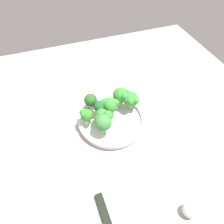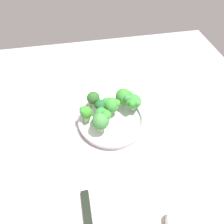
% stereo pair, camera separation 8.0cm
% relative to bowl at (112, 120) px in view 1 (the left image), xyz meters
% --- Properties ---
extents(ground_plane, '(1.30, 1.30, 0.03)m').
position_rel_bowl_xyz_m(ground_plane, '(-0.03, -0.01, -0.03)').
color(ground_plane, '#AEA5A1').
extents(bowl, '(0.26, 0.26, 0.03)m').
position_rel_bowl_xyz_m(bowl, '(0.00, 0.00, 0.00)').
color(bowl, white).
rests_on(bowl, ground_plane).
extents(broccoli_floret_0, '(0.06, 0.07, 0.08)m').
position_rel_bowl_xyz_m(broccoli_floret_0, '(-0.05, 0.04, 0.06)').
color(broccoli_floret_0, '#92C16A').
rests_on(broccoli_floret_0, bowl).
extents(broccoli_floret_1, '(0.05, 0.05, 0.06)m').
position_rel_bowl_xyz_m(broccoli_floret_1, '(0.08, 0.06, 0.05)').
color(broccoli_floret_1, '#A0CA67').
rests_on(broccoli_floret_1, bowl).
extents(broccoli_floret_2, '(0.06, 0.07, 0.06)m').
position_rel_bowl_xyz_m(broccoli_floret_2, '(0.03, -0.00, 0.05)').
color(broccoli_floret_2, '#96C15B').
rests_on(broccoli_floret_2, bowl).
extents(broccoli_floret_3, '(0.06, 0.06, 0.06)m').
position_rel_bowl_xyz_m(broccoli_floret_3, '(-0.01, 0.04, 0.05)').
color(broccoli_floret_3, '#89C05E').
rests_on(broccoli_floret_3, bowl).
extents(broccoli_floret_4, '(0.05, 0.05, 0.06)m').
position_rel_bowl_xyz_m(broccoli_floret_4, '(0.01, 0.10, 0.05)').
color(broccoli_floret_4, '#94D563').
rests_on(broccoli_floret_4, bowl).
extents(broccoli_floret_5, '(0.07, 0.07, 0.07)m').
position_rel_bowl_xyz_m(broccoli_floret_5, '(0.06, -0.06, 0.06)').
color(broccoli_floret_5, '#7CBC4F').
rests_on(broccoli_floret_5, bowl).
extents(broccoli_floret_6, '(0.05, 0.04, 0.06)m').
position_rel_bowl_xyz_m(broccoli_floret_6, '(0.04, 0.04, 0.05)').
color(broccoli_floret_6, '#92CA5A').
rests_on(broccoli_floret_6, bowl).
extents(broccoli_floret_7, '(0.06, 0.06, 0.06)m').
position_rel_bowl_xyz_m(broccoli_floret_7, '(0.03, -0.09, 0.05)').
color(broccoli_floret_7, '#7ABE51').
rests_on(broccoli_floret_7, bowl).
extents(knife, '(0.27, 0.03, 0.01)m').
position_rel_bowl_xyz_m(knife, '(-0.25, 0.13, -0.01)').
color(knife, silver).
rests_on(knife, ground_plane).
extents(garlic_bulb, '(0.04, 0.04, 0.04)m').
position_rel_bowl_xyz_m(garlic_bulb, '(-0.39, -0.09, 0.01)').
color(garlic_bulb, silver).
rests_on(garlic_bulb, ground_plane).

